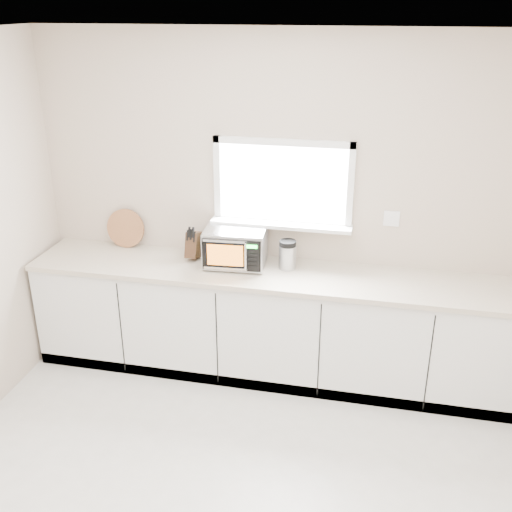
# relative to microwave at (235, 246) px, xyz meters

# --- Properties ---
(back_wall) EXTENTS (4.00, 0.17, 2.70)m
(back_wall) POSITION_rel_microwave_xyz_m (0.33, 0.23, 0.28)
(back_wall) COLOR #BEA997
(back_wall) RESTS_ON ground
(cabinets) EXTENTS (3.92, 0.60, 0.88)m
(cabinets) POSITION_rel_microwave_xyz_m (0.33, -0.06, -0.64)
(cabinets) COLOR silver
(cabinets) RESTS_ON ground
(countertop) EXTENTS (3.92, 0.64, 0.04)m
(countertop) POSITION_rel_microwave_xyz_m (0.33, -0.07, -0.18)
(countertop) COLOR beige
(countertop) RESTS_ON cabinets
(microwave) EXTENTS (0.50, 0.41, 0.31)m
(microwave) POSITION_rel_microwave_xyz_m (0.00, 0.00, 0.00)
(microwave) COLOR black
(microwave) RESTS_ON countertop
(knife_block) EXTENTS (0.11, 0.21, 0.29)m
(knife_block) POSITION_rel_microwave_xyz_m (-0.36, 0.05, -0.04)
(knife_block) COLOR #432D17
(knife_block) RESTS_ON countertop
(cutting_board) EXTENTS (0.33, 0.08, 0.33)m
(cutting_board) POSITION_rel_microwave_xyz_m (-1.01, 0.18, 0.01)
(cutting_board) COLOR #AF7643
(cutting_board) RESTS_ON countertop
(coffee_grinder) EXTENTS (0.15, 0.15, 0.24)m
(coffee_grinder) POSITION_rel_microwave_xyz_m (0.41, 0.02, -0.04)
(coffee_grinder) COLOR #ABADB2
(coffee_grinder) RESTS_ON countertop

